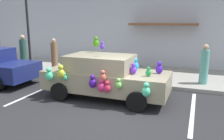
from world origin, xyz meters
TOP-DOWN VIEW (x-y plane):
  - ground_plane at (0.00, 0.00)m, footprint 60.00×60.00m
  - sidewalk at (0.00, 5.00)m, footprint 24.00×4.00m
  - storefront_building at (0.00, 7.14)m, footprint 24.00×1.25m
  - parking_stripe_front at (2.08, 1.00)m, footprint 0.12×3.60m
  - parking_stripe_rear at (-3.70, 1.00)m, footprint 0.12×3.60m
  - plush_covered_car at (-0.97, 1.22)m, footprint 4.44×2.09m
  - teddy_bear_on_sidewalk at (-2.94, 3.63)m, footprint 0.38×0.32m
  - street_lamp_post at (-6.20, 3.50)m, footprint 0.28×0.28m
  - pedestrian_near_shopfront at (-6.92, 3.82)m, footprint 0.38×0.38m
  - pedestrian_walking_past at (-4.89, 3.80)m, footprint 0.33×0.33m
  - pedestrian_by_lamp at (2.37, 3.92)m, footprint 0.35×0.35m

SIDE VIEW (x-z plane):
  - ground_plane at x=0.00m, z-range 0.00..0.00m
  - parking_stripe_front at x=2.08m, z-range 0.00..0.01m
  - parking_stripe_rear at x=-3.70m, z-range 0.00..0.01m
  - sidewalk at x=0.00m, z-range 0.00..0.15m
  - teddy_bear_on_sidewalk at x=-2.94m, z-range 0.12..0.84m
  - plush_covered_car at x=-0.97m, z-range -0.28..1.88m
  - pedestrian_by_lamp at x=2.37m, z-range 0.09..1.74m
  - pedestrian_walking_past at x=-4.89m, z-range 0.09..1.79m
  - pedestrian_near_shopfront at x=-6.92m, z-range 0.08..1.91m
  - street_lamp_post at x=-6.20m, z-range 0.59..4.64m
  - storefront_building at x=0.00m, z-range -0.01..6.39m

